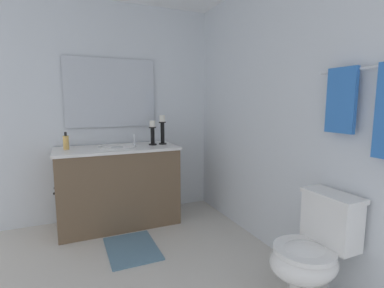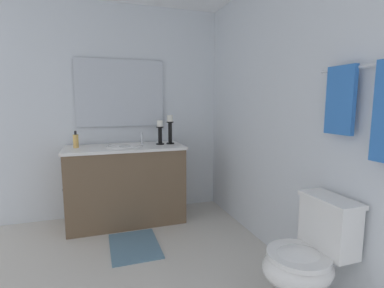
# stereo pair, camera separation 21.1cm
# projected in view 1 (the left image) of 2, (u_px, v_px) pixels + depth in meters

# --- Properties ---
(floor) EXTENTS (2.85, 2.63, 0.02)m
(floor) POSITION_uv_depth(u_px,v_px,m) (131.00, 282.00, 2.18)
(floor) COLOR beige
(floor) RESTS_ON ground
(wall_back) EXTENTS (2.85, 0.04, 2.45)m
(wall_back) POSITION_uv_depth(u_px,v_px,m) (277.00, 115.00, 2.53)
(wall_back) COLOR silver
(wall_back) RESTS_ON ground
(wall_left) EXTENTS (0.04, 2.63, 2.45)m
(wall_left) POSITION_uv_depth(u_px,v_px,m) (102.00, 112.00, 3.29)
(wall_left) COLOR silver
(wall_left) RESTS_ON ground
(vanity_cabinet) EXTENTS (0.58, 1.28, 0.86)m
(vanity_cabinet) POSITION_uv_depth(u_px,v_px,m) (119.00, 186.00, 3.15)
(vanity_cabinet) COLOR brown
(vanity_cabinet) RESTS_ON ground
(sink_basin) EXTENTS (0.40, 0.40, 0.24)m
(sink_basin) POSITION_uv_depth(u_px,v_px,m) (117.00, 151.00, 3.10)
(sink_basin) COLOR white
(sink_basin) RESTS_ON vanity_cabinet
(mirror) EXTENTS (0.02, 1.00, 0.77)m
(mirror) POSITION_uv_depth(u_px,v_px,m) (111.00, 93.00, 3.26)
(mirror) COLOR silver
(candle_holder_tall) EXTENTS (0.09, 0.09, 0.33)m
(candle_holder_tall) POSITION_uv_depth(u_px,v_px,m) (162.00, 129.00, 3.30)
(candle_holder_tall) COLOR black
(candle_holder_tall) RESTS_ON vanity_cabinet
(candle_holder_short) EXTENTS (0.09, 0.09, 0.27)m
(candle_holder_short) POSITION_uv_depth(u_px,v_px,m) (153.00, 132.00, 3.24)
(candle_holder_short) COLOR black
(candle_holder_short) RESTS_ON vanity_cabinet
(soap_bottle) EXTENTS (0.06, 0.06, 0.18)m
(soap_bottle) POSITION_uv_depth(u_px,v_px,m) (66.00, 142.00, 2.94)
(soap_bottle) COLOR #E5B259
(soap_bottle) RESTS_ON vanity_cabinet
(toilet) EXTENTS (0.39, 0.54, 0.75)m
(toilet) POSITION_uv_depth(u_px,v_px,m) (312.00, 253.00, 1.87)
(toilet) COLOR white
(toilet) RESTS_ON ground
(towel_bar) EXTENTS (0.75, 0.02, 0.02)m
(towel_bar) POSITION_uv_depth(u_px,v_px,m) (374.00, 67.00, 1.65)
(towel_bar) COLOR silver
(towel_near_vanity) EXTENTS (0.21, 0.03, 0.42)m
(towel_near_vanity) POSITION_uv_depth(u_px,v_px,m) (341.00, 101.00, 1.84)
(towel_near_vanity) COLOR blue
(towel_near_vanity) RESTS_ON towel_bar
(bath_mat) EXTENTS (0.60, 0.44, 0.02)m
(bath_mat) POSITION_uv_depth(u_px,v_px,m) (132.00, 248.00, 2.65)
(bath_mat) COLOR slate
(bath_mat) RESTS_ON ground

